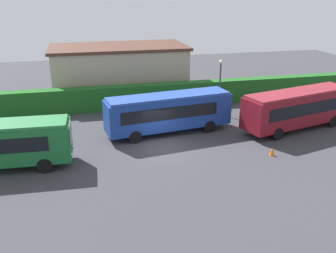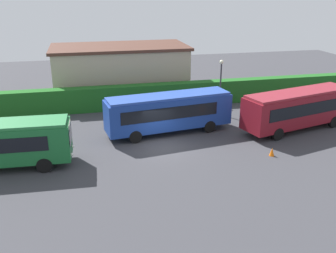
{
  "view_description": "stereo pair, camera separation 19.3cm",
  "coord_description": "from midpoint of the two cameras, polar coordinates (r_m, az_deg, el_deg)",
  "views": [
    {
      "loc": [
        -5.57,
        -25.2,
        11.18
      ],
      "look_at": [
        0.65,
        0.94,
        1.22
      ],
      "focal_mm": 40.17,
      "sensor_mm": 36.0,
      "label": 1
    },
    {
      "loc": [
        -5.39,
        -25.25,
        11.18
      ],
      "look_at": [
        0.65,
        0.94,
        1.22
      ],
      "focal_mm": 40.17,
      "sensor_mm": 36.0,
      "label": 2
    }
  ],
  "objects": [
    {
      "name": "ground_plane",
      "position": [
        28.13,
        -0.66,
        -3.08
      ],
      "size": [
        77.79,
        77.79,
        0.0
      ],
      "primitive_type": "plane",
      "color": "#38383D"
    },
    {
      "name": "bus_green",
      "position": [
        26.48,
        -23.9,
        -2.22
      ],
      "size": [
        9.03,
        2.89,
        3.14
      ],
      "rotation": [
        0.0,
        0.0,
        -0.05
      ],
      "color": "#19602D",
      "rests_on": "ground_plane"
    },
    {
      "name": "depot_building",
      "position": [
        41.47,
        -7.11,
        8.41
      ],
      "size": [
        14.36,
        7.43,
        5.42
      ],
      "color": "tan",
      "rests_on": "ground_plane"
    },
    {
      "name": "person_right",
      "position": [
        37.4,
        19.74,
        3.1
      ],
      "size": [
        0.45,
        0.35,
        1.64
      ],
      "rotation": [
        0.0,
        0.0,
        4.94
      ],
      "color": "silver",
      "rests_on": "ground_plane"
    },
    {
      "name": "traffic_cone",
      "position": [
        27.57,
        15.69,
        -3.72
      ],
      "size": [
        0.36,
        0.36,
        0.6
      ],
      "primitive_type": "cone",
      "color": "orange",
      "rests_on": "ground_plane"
    },
    {
      "name": "bus_maroon",
      "position": [
        32.86,
        19.32,
        2.72
      ],
      "size": [
        10.33,
        4.92,
        3.27
      ],
      "rotation": [
        0.0,
        0.0,
        0.25
      ],
      "color": "maroon",
      "rests_on": "ground_plane"
    },
    {
      "name": "person_left",
      "position": [
        32.01,
        -2.62,
        1.51
      ],
      "size": [
        0.45,
        0.51,
        1.65
      ],
      "rotation": [
        0.0,
        0.0,
        3.71
      ],
      "color": "#4C6B47",
      "rests_on": "ground_plane"
    },
    {
      "name": "hedge_row",
      "position": [
        37.07,
        -4.0,
        4.59
      ],
      "size": [
        50.89,
        1.26,
        2.31
      ],
      "primitive_type": "cube",
      "color": "#1D5A1D",
      "rests_on": "ground_plane"
    },
    {
      "name": "person_center",
      "position": [
        36.11,
        18.74,
        2.79
      ],
      "size": [
        0.48,
        0.54,
        1.82
      ],
      "rotation": [
        0.0,
        0.0,
        2.55
      ],
      "color": "#334C8C",
      "rests_on": "ground_plane"
    },
    {
      "name": "lamppost",
      "position": [
        34.71,
        8.15,
        6.89
      ],
      "size": [
        0.36,
        0.36,
        5.12
      ],
      "color": "#38383D",
      "rests_on": "ground_plane"
    },
    {
      "name": "bus_blue",
      "position": [
        30.2,
        0.31,
        2.34
      ],
      "size": [
        10.48,
        3.81,
        3.21
      ],
      "rotation": [
        0.0,
        0.0,
        0.14
      ],
      "color": "navy",
      "rests_on": "ground_plane"
    }
  ]
}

